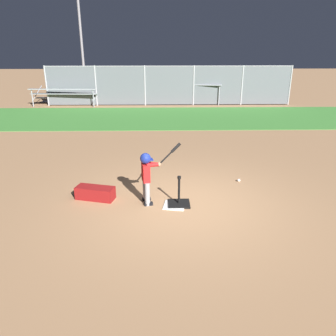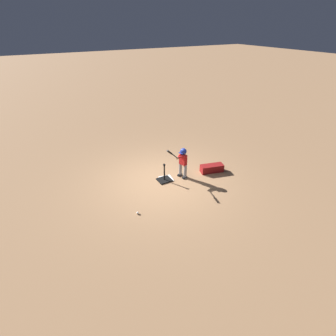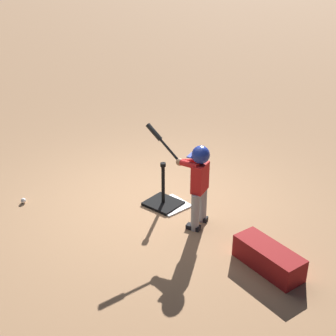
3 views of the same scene
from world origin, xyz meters
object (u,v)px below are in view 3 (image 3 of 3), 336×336
at_px(baseball, 23,201).
at_px(equipment_bag, 268,258).
at_px(batting_tee, 163,200).
at_px(batter_child, 198,176).

bearing_deg(baseball, equipment_bag, -165.21).
xyz_separation_m(batting_tee, baseball, (1.56, 1.22, -0.04)).
distance_m(baseball, equipment_bag, 3.50).
xyz_separation_m(baseball, equipment_bag, (-3.38, -0.89, 0.10)).
height_order(batter_child, equipment_bag, batter_child).
bearing_deg(batting_tee, equipment_bag, 169.82).
bearing_deg(equipment_bag, batter_child, 4.25).
bearing_deg(baseball, batting_tee, -141.96).
xyz_separation_m(batting_tee, batter_child, (-0.66, 0.11, 0.63)).
xyz_separation_m(batter_child, baseball, (2.22, 1.11, -0.68)).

